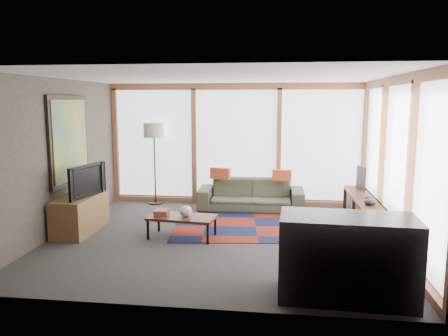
# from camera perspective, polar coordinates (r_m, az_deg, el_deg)

# --- Properties ---
(ground) EXTENTS (5.50, 5.50, 0.00)m
(ground) POSITION_cam_1_polar(r_m,az_deg,el_deg) (7.29, -0.40, -9.06)
(ground) COLOR #31302E
(ground) RESTS_ON ground
(room_envelope) EXTENTS (5.52, 5.02, 2.62)m
(room_envelope) POSITION_cam_1_polar(r_m,az_deg,el_deg) (7.48, 3.92, 3.45)
(room_envelope) COLOR #3F372D
(room_envelope) RESTS_ON ground
(rug) EXTENTS (3.09, 2.16, 0.01)m
(rug) POSITION_cam_1_polar(r_m,az_deg,el_deg) (7.88, 4.16, -7.65)
(rug) COLOR maroon
(rug) RESTS_ON ground
(sofa) EXTENTS (2.17, 0.89, 0.63)m
(sofa) POSITION_cam_1_polar(r_m,az_deg,el_deg) (9.05, 3.53, -3.48)
(sofa) COLOR #3B402D
(sofa) RESTS_ON ground
(pillow_left) EXTENTS (0.43, 0.22, 0.23)m
(pillow_left) POSITION_cam_1_polar(r_m,az_deg,el_deg) (9.05, -0.50, -0.70)
(pillow_left) COLOR #C04722
(pillow_left) RESTS_ON sofa
(pillow_right) EXTENTS (0.40, 0.13, 0.22)m
(pillow_right) POSITION_cam_1_polar(r_m,az_deg,el_deg) (8.96, 7.54, -0.91)
(pillow_right) COLOR #C04722
(pillow_right) RESTS_ON sofa
(floor_lamp) EXTENTS (0.44, 0.44, 1.77)m
(floor_lamp) POSITION_cam_1_polar(r_m,az_deg,el_deg) (9.55, -9.04, 0.54)
(floor_lamp) COLOR black
(floor_lamp) RESTS_ON ground
(coffee_table) EXTENTS (1.14, 0.66, 0.36)m
(coffee_table) POSITION_cam_1_polar(r_m,az_deg,el_deg) (7.27, -5.50, -7.66)
(coffee_table) COLOR black
(coffee_table) RESTS_ON ground
(book_stack) EXTENTS (0.24, 0.29, 0.09)m
(book_stack) POSITION_cam_1_polar(r_m,az_deg,el_deg) (7.32, -8.15, -5.75)
(book_stack) COLOR brown
(book_stack) RESTS_ON coffee_table
(vase) EXTENTS (0.24, 0.24, 0.18)m
(vase) POSITION_cam_1_polar(r_m,az_deg,el_deg) (7.18, -5.03, -5.62)
(vase) COLOR beige
(vase) RESTS_ON coffee_table
(bookshelf) EXTENTS (0.40, 2.17, 0.54)m
(bookshelf) POSITION_cam_1_polar(r_m,az_deg,el_deg) (8.18, 17.71, -5.52)
(bookshelf) COLOR black
(bookshelf) RESTS_ON ground
(bowl_a) EXTENTS (0.25, 0.25, 0.11)m
(bowl_a) POSITION_cam_1_polar(r_m,az_deg,el_deg) (7.55, 18.56, -4.20)
(bowl_a) COLOR black
(bowl_a) RESTS_ON bookshelf
(bowl_b) EXTENTS (0.16, 0.16, 0.07)m
(bowl_b) POSITION_cam_1_polar(r_m,az_deg,el_deg) (7.90, 18.39, -3.75)
(bowl_b) COLOR black
(bowl_b) RESTS_ON bookshelf
(shelf_picture) EXTENTS (0.12, 0.34, 0.44)m
(shelf_picture) POSITION_cam_1_polar(r_m,az_deg,el_deg) (8.78, 17.47, -1.25)
(shelf_picture) COLOR black
(shelf_picture) RESTS_ON bookshelf
(tv_console) EXTENTS (0.52, 1.26, 0.63)m
(tv_console) POSITION_cam_1_polar(r_m,az_deg,el_deg) (7.92, -18.24, -5.69)
(tv_console) COLOR brown
(tv_console) RESTS_ON ground
(television) EXTENTS (0.32, 0.96, 0.55)m
(television) POSITION_cam_1_polar(r_m,az_deg,el_deg) (7.74, -17.93, -1.55)
(television) COLOR black
(television) RESTS_ON tv_console
(bar_counter) EXTENTS (1.54, 0.77, 0.95)m
(bar_counter) POSITION_cam_1_polar(r_m,az_deg,el_deg) (5.23, 15.76, -11.18)
(bar_counter) COLOR black
(bar_counter) RESTS_ON ground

